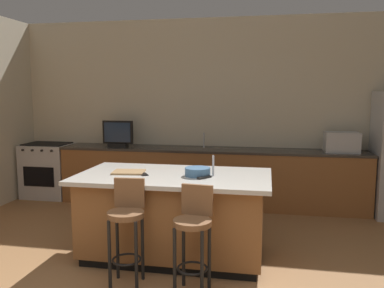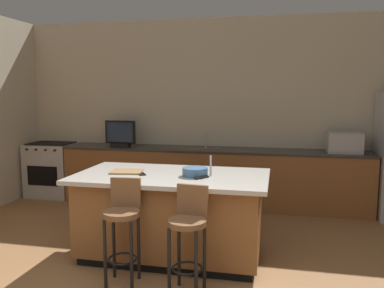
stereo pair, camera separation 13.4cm
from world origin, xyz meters
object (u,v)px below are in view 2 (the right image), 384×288
at_px(bar_stool_left, 123,222).
at_px(tv_remote, 201,177).
at_px(fruit_bowl, 195,172).
at_px(cutting_board, 127,172).
at_px(range_oven, 52,169).
at_px(cell_phone, 142,174).
at_px(kitchen_island, 172,215).
at_px(microwave, 344,143).
at_px(tv_monitor, 120,134).
at_px(bar_stool_right, 188,230).

bearing_deg(bar_stool_left, tv_remote, 36.16).
xyz_separation_m(fruit_bowl, tv_remote, (0.09, -0.10, -0.03)).
bearing_deg(cutting_board, range_oven, 136.77).
height_order(range_oven, cell_phone, range_oven).
xyz_separation_m(range_oven, tv_remote, (3.06, -2.20, 0.46)).
height_order(kitchen_island, microwave, microwave).
height_order(microwave, cutting_board, microwave).
bearing_deg(microwave, tv_monitor, -179.14).
xyz_separation_m(tv_remote, cutting_board, (-0.85, 0.13, -0.00)).
bearing_deg(tv_monitor, bar_stool_right, -57.33).
height_order(kitchen_island, cutting_board, cutting_board).
height_order(tv_monitor, fruit_bowl, tv_monitor).
distance_m(fruit_bowl, tv_remote, 0.14).
distance_m(bar_stool_left, tv_remote, 0.90).
xyz_separation_m(microwave, cutting_board, (-2.56, -2.07, -0.13)).
bearing_deg(tv_monitor, fruit_bowl, -50.67).
height_order(range_oven, tv_monitor, tv_monitor).
distance_m(fruit_bowl, cutting_board, 0.77).
bearing_deg(cell_phone, cutting_board, 129.15).
bearing_deg(cutting_board, bar_stool_right, -40.43).
relative_size(range_oven, tv_remote, 5.45).
distance_m(range_oven, tv_remote, 3.79).
height_order(kitchen_island, range_oven, range_oven).
xyz_separation_m(bar_stool_right, tv_remote, (-0.00, 0.60, 0.35)).
distance_m(microwave, fruit_bowl, 2.76).
distance_m(microwave, cell_phone, 3.19).
relative_size(microwave, cell_phone, 3.20).
xyz_separation_m(range_oven, bar_stool_left, (2.42, -2.75, 0.13)).
distance_m(kitchen_island, bar_stool_left, 0.75).
relative_size(tv_monitor, bar_stool_right, 0.52).
relative_size(kitchen_island, bar_stool_left, 2.09).
distance_m(kitchen_island, microwave, 2.97).
xyz_separation_m(tv_monitor, bar_stool_right, (1.76, -2.75, -0.53)).
bearing_deg(fruit_bowl, range_oven, 144.81).
height_order(bar_stool_left, fruit_bowl, fruit_bowl).
height_order(bar_stool_left, bar_stool_right, bar_stool_left).
distance_m(kitchen_island, cutting_board, 0.68).
bearing_deg(bar_stool_right, kitchen_island, 121.89).
bearing_deg(bar_stool_right, fruit_bowl, 103.30).
bearing_deg(kitchen_island, cell_phone, -166.70).
relative_size(range_oven, tv_monitor, 1.84).
bearing_deg(microwave, cell_phone, -137.86).
relative_size(tv_monitor, fruit_bowl, 1.89).
bearing_deg(bar_stool_right, bar_stool_left, -178.20).
distance_m(kitchen_island, bar_stool_right, 0.82).
relative_size(kitchen_island, bar_stool_right, 2.13).
height_order(kitchen_island, tv_monitor, tv_monitor).
xyz_separation_m(kitchen_island, range_oven, (-2.70, 2.06, -0.01)).
bearing_deg(kitchen_island, microwave, 45.16).
bearing_deg(fruit_bowl, tv_monitor, 129.33).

